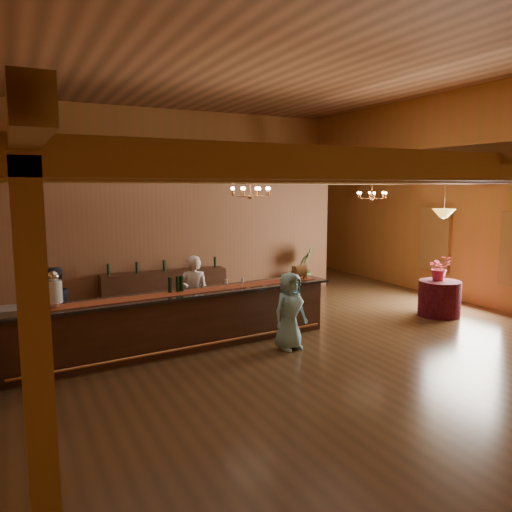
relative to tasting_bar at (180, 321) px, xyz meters
name	(u,v)px	position (x,y,z in m)	size (l,w,h in m)	color
floor	(260,330)	(1.89, 0.47, -0.54)	(14.00, 14.00, 0.00)	#54381F
ceiling	(260,58)	(1.89, 0.47, 4.96)	(14.00, 14.00, 0.00)	#965C37
wall_back	(164,195)	(1.89, 7.47, 2.21)	(12.00, 0.10, 5.50)	#AA6632
wall_right	(468,197)	(7.89, 0.47, 2.21)	(0.10, 14.00, 5.50)	#AA6632
beam_grid	(249,175)	(1.89, 0.97, 2.70)	(11.90, 13.90, 0.39)	olive
support_posts	(271,258)	(1.89, -0.03, 1.06)	(9.20, 10.20, 3.20)	olive
partition_wall	(184,242)	(1.39, 3.97, 1.01)	(9.00, 0.18, 3.10)	brown
window_right_back	(435,240)	(7.84, 1.47, 1.01)	(0.12, 1.05, 1.75)	white
backroom_boxes	(170,269)	(1.59, 5.97, -0.01)	(4.10, 0.60, 1.10)	#3E2316
tasting_bar	(180,321)	(0.00, 0.00, 0.00)	(6.43, 1.39, 1.08)	#3E2316
beverage_dispenser	(54,290)	(-2.15, -0.15, 0.81)	(0.26, 0.26, 0.60)	silver
glass_rack_tray	(15,311)	(-2.73, -0.30, 0.57)	(0.50, 0.50, 0.10)	gray
raffle_drum	(299,271)	(2.68, 0.20, 0.70)	(0.34, 0.24, 0.30)	#A56937
bar_bottle_0	(170,285)	(-0.15, 0.11, 0.67)	(0.07, 0.07, 0.30)	black
bar_bottle_1	(178,284)	(0.00, 0.12, 0.67)	(0.07, 0.07, 0.30)	black
bar_bottle_2	(182,284)	(0.08, 0.13, 0.67)	(0.07, 0.07, 0.30)	black
backbar_shelf	(165,288)	(0.72, 3.53, -0.10)	(3.15, 0.49, 0.89)	#3E2316
round_table	(439,298)	(6.19, -0.33, -0.13)	(0.95, 0.95, 0.83)	#4F1420
chandelier_left	(250,191)	(1.61, 0.34, 2.37)	(0.80, 0.80, 0.44)	#CD864C
chandelier_right	(372,195)	(6.03, 2.03, 2.24)	(0.80, 0.80, 0.57)	#CD864C
pendant_lamp	(444,213)	(6.19, -0.33, 1.86)	(0.52, 0.52, 0.90)	#CD864C
bartender	(194,295)	(0.56, 0.83, 0.28)	(0.60, 0.39, 1.64)	white
staff_second	(54,311)	(-2.10, 0.77, 0.25)	(0.77, 0.60, 1.59)	#242637
guest	(290,311)	(1.83, -0.87, 0.18)	(0.71, 0.46, 1.45)	#7FC2D1
floor_plant	(303,269)	(4.75, 3.40, 0.12)	(0.73, 0.59, 1.33)	#477A38
table_flowers	(439,268)	(6.25, -0.23, 0.58)	(0.53, 0.46, 0.59)	#CD3252
table_vase	(437,274)	(6.18, -0.23, 0.43)	(0.15, 0.15, 0.30)	#CD864C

